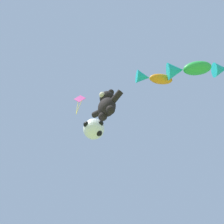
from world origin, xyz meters
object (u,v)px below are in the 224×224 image
at_px(soccer_ball_kite, 94,129).
at_px(diamond_kite, 79,101).
at_px(fish_kite_tangerine, 152,78).
at_px(teddy_bear_kite, 107,104).
at_px(fish_kite_emerald, 186,69).

xyz_separation_m(soccer_ball_kite, diamond_kite, (-2.42, 0.27, 5.75)).
height_order(soccer_ball_kite, fish_kite_tangerine, fish_kite_tangerine).
bearing_deg(fish_kite_tangerine, teddy_bear_kite, -144.90).
relative_size(fish_kite_emerald, diamond_kite, 0.90).
bearing_deg(soccer_ball_kite, teddy_bear_kite, 24.17).
bearing_deg(fish_kite_tangerine, fish_kite_emerald, 27.20).
distance_m(soccer_ball_kite, diamond_kite, 6.25).
distance_m(teddy_bear_kite, fish_kite_emerald, 4.86).
height_order(teddy_bear_kite, fish_kite_tangerine, fish_kite_tangerine).
distance_m(fish_kite_tangerine, diamond_kite, 5.55).
bearing_deg(soccer_ball_kite, fish_kite_tangerine, 33.15).
xyz_separation_m(fish_kite_tangerine, diamond_kite, (-5.04, -1.43, 1.85)).
bearing_deg(diamond_kite, soccer_ball_kite, -6.40).
bearing_deg(soccer_ball_kite, diamond_kite, 173.60).
bearing_deg(fish_kite_emerald, fish_kite_tangerine, -152.80).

